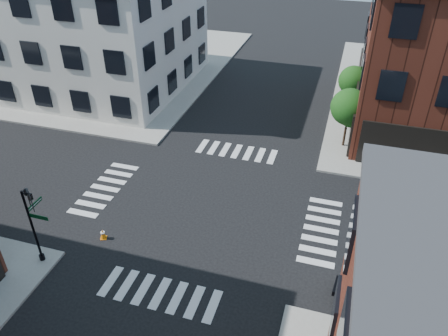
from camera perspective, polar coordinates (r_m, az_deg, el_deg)
ground at (r=27.00m, az=-2.32°, el=-5.19°), size 120.00×120.00×0.00m
sidewalk_nw at (r=52.39m, az=-17.20°, el=13.26°), size 30.00×30.00×0.15m
building_nw at (r=45.83m, az=-19.52°, el=17.26°), size 22.00×16.00×11.00m
tree_near at (r=32.83m, az=16.13°, el=7.41°), size 2.69×2.69×4.49m
tree_far at (r=38.47m, az=16.58°, el=10.71°), size 2.43×2.43×4.07m
signal_pole at (r=23.71m, az=-23.66°, el=-6.04°), size 1.29×1.24×4.60m
traffic_cone at (r=25.59m, az=-15.54°, el=-8.31°), size 0.45×0.45×0.64m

